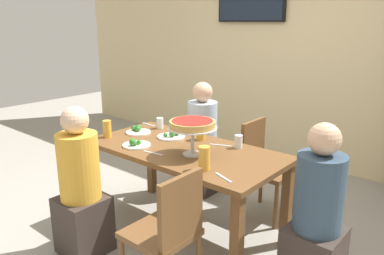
{
  "coord_description": "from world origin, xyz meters",
  "views": [
    {
      "loc": [
        1.92,
        -2.16,
        1.72
      ],
      "look_at": [
        0.0,
        0.1,
        0.89
      ],
      "focal_mm": 35.39,
      "sensor_mm": 36.0,
      "label": 1
    }
  ],
  "objects": [
    {
      "name": "salad_plate_spare",
      "position": [
        -0.61,
        0.05,
        0.76
      ],
      "size": [
        0.23,
        0.23,
        0.07
      ],
      "color": "white",
      "rests_on": "dining_table"
    },
    {
      "name": "beer_glass_amber_short",
      "position": [
        -0.71,
        -0.21,
        0.82
      ],
      "size": [
        0.07,
        0.07,
        0.15
      ],
      "primitive_type": "cylinder",
      "color": "gold",
      "rests_on": "dining_table"
    },
    {
      "name": "deep_dish_pizza_stand",
      "position": [
        0.16,
        -0.08,
        0.97
      ],
      "size": [
        0.37,
        0.37,
        0.27
      ],
      "color": "silver",
      "rests_on": "dining_table"
    },
    {
      "name": "ground_plane",
      "position": [
        0.0,
        0.0,
        0.0
      ],
      "size": [
        12.0,
        12.0,
        0.0
      ],
      "primitive_type": "plane",
      "color": "gray"
    },
    {
      "name": "water_glass_clear_near",
      "position": [
        0.33,
        0.28,
        0.79
      ],
      "size": [
        0.06,
        0.06,
        0.11
      ],
      "primitive_type": "cylinder",
      "color": "white",
      "rests_on": "dining_table"
    },
    {
      "name": "chair_near_right",
      "position": [
        0.46,
        -0.67,
        0.49
      ],
      "size": [
        0.4,
        0.4,
        0.87
      ],
      "rotation": [
        0.0,
        0.0,
        1.57
      ],
      "color": "brown",
      "rests_on": "ground_plane"
    },
    {
      "name": "diner_near_left",
      "position": [
        -0.39,
        -0.73,
        0.49
      ],
      "size": [
        0.34,
        0.34,
        1.15
      ],
      "rotation": [
        0.0,
        0.0,
        1.57
      ],
      "color": "#382D28",
      "rests_on": "ground_plane"
    },
    {
      "name": "salad_plate_near_diner",
      "position": [
        -0.33,
        -0.22,
        0.76
      ],
      "size": [
        0.23,
        0.23,
        0.07
      ],
      "color": "white",
      "rests_on": "dining_table"
    },
    {
      "name": "cutlery_fork_far",
      "position": [
        -0.74,
        0.31,
        0.74
      ],
      "size": [
        0.18,
        0.03,
        0.0
      ],
      "primitive_type": "cube",
      "rotation": [
        0.0,
        0.0,
        3.07
      ],
      "color": "silver",
      "rests_on": "dining_table"
    },
    {
      "name": "salad_plate_far_diner",
      "position": [
        -0.27,
        0.14,
        0.76
      ],
      "size": [
        0.24,
        0.24,
        0.07
      ],
      "color": "white",
      "rests_on": "dining_table"
    },
    {
      "name": "diner_far_left",
      "position": [
        -0.39,
        0.72,
        0.49
      ],
      "size": [
        0.34,
        0.34,
        1.15
      ],
      "rotation": [
        0.0,
        0.0,
        -1.57
      ],
      "color": "#382D28",
      "rests_on": "ground_plane"
    },
    {
      "name": "dining_table",
      "position": [
        0.0,
        0.0,
        0.64
      ],
      "size": [
        1.63,
        0.81,
        0.74
      ],
      "color": "brown",
      "rests_on": "ground_plane"
    },
    {
      "name": "chair_far_right",
      "position": [
        0.34,
        0.69,
        0.49
      ],
      "size": [
        0.4,
        0.4,
        0.87
      ],
      "rotation": [
        0.0,
        0.0,
        -1.57
      ],
      "color": "brown",
      "rests_on": "ground_plane"
    },
    {
      "name": "diner_head_east",
      "position": [
        1.13,
        -0.02,
        0.49
      ],
      "size": [
        0.34,
        0.34,
        1.15
      ],
      "rotation": [
        0.0,
        0.0,
        3.14
      ],
      "color": "#382D28",
      "rests_on": "ground_plane"
    },
    {
      "name": "cutlery_knife_far",
      "position": [
        0.19,
        0.24,
        0.74
      ],
      "size": [
        0.17,
        0.08,
        0.0
      ],
      "primitive_type": "cube",
      "rotation": [
        0.0,
        0.0,
        3.53
      ],
      "color": "silver",
      "rests_on": "dining_table"
    },
    {
      "name": "rear_partition",
      "position": [
        0.0,
        2.2,
        1.4
      ],
      "size": [
        8.0,
        0.12,
        2.8
      ],
      "primitive_type": "cube",
      "color": "beige",
      "rests_on": "ground_plane"
    },
    {
      "name": "water_glass_clear_far",
      "position": [
        -0.56,
        0.29,
        0.79
      ],
      "size": [
        0.07,
        0.07,
        0.1
      ],
      "primitive_type": "cylinder",
      "color": "white",
      "rests_on": "dining_table"
    },
    {
      "name": "beer_glass_amber_tall",
      "position": [
        0.41,
        -0.26,
        0.82
      ],
      "size": [
        0.08,
        0.08,
        0.17
      ],
      "primitive_type": "cylinder",
      "color": "gold",
      "rests_on": "dining_table"
    },
    {
      "name": "cutlery_fork_near",
      "position": [
        0.6,
        -0.29,
        0.74
      ],
      "size": [
        0.17,
        0.08,
        0.0
      ],
      "primitive_type": "cube",
      "rotation": [
        0.0,
        0.0,
        -0.35
      ],
      "color": "silver",
      "rests_on": "dining_table"
    },
    {
      "name": "cutlery_knife_near",
      "position": [
        -0.1,
        -0.25,
        0.74
      ],
      "size": [
        0.18,
        0.04,
        0.0
      ],
      "primitive_type": "cube",
      "rotation": [
        0.0,
        0.0,
        0.16
      ],
      "color": "silver",
      "rests_on": "dining_table"
    },
    {
      "name": "beer_glass_amber_spare",
      "position": [
        -0.04,
        0.26,
        0.81
      ],
      "size": [
        0.08,
        0.08,
        0.15
      ],
      "primitive_type": "cylinder",
      "color": "gold",
      "rests_on": "dining_table"
    }
  ]
}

